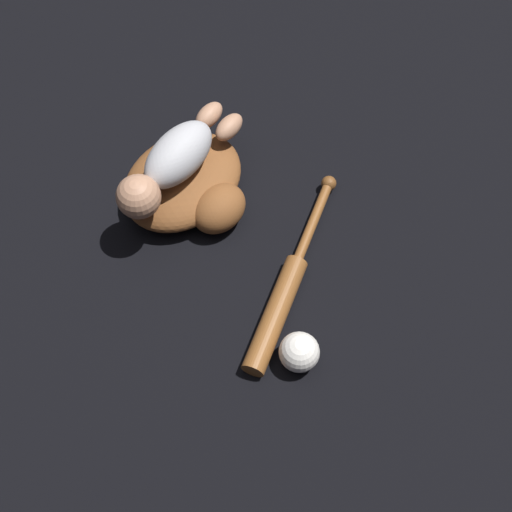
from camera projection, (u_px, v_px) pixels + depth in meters
ground_plane at (177, 218)px, 1.57m from camera, size 6.00×6.00×0.00m
baseball_glove at (189, 185)px, 1.55m from camera, size 0.29×0.28×0.09m
baby_figure at (173, 162)px, 1.47m from camera, size 0.35×0.14×0.10m
baseball_bat at (284, 293)px, 1.45m from camera, size 0.46×0.22×0.05m
baseball at (299, 352)px, 1.37m from camera, size 0.08×0.08×0.08m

